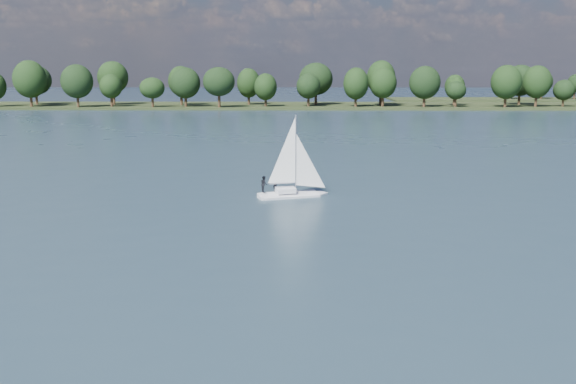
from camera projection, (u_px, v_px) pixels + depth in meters
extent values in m
plane|color=#233342|center=(239.00, 143.00, 115.25)|extent=(700.00, 700.00, 0.00)
cube|color=black|center=(268.00, 107.00, 225.22)|extent=(660.00, 40.00, 1.50)
cube|color=white|center=(290.00, 197.00, 66.32)|extent=(7.00, 3.90, 0.79)
cube|color=white|center=(290.00, 190.00, 66.17)|extent=(2.26, 1.75, 0.50)
cylinder|color=silver|center=(290.00, 154.00, 65.47)|extent=(0.12, 0.12, 7.94)
imported|color=black|center=(275.00, 183.00, 66.30)|extent=(0.67, 0.75, 1.71)
imported|color=black|center=(264.00, 184.00, 65.96)|extent=(0.84, 0.97, 1.71)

